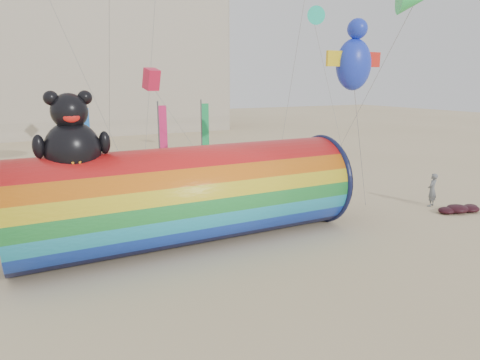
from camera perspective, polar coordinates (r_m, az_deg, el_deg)
name	(u,v)px	position (r m, az deg, el deg)	size (l,w,h in m)	color
ground	(246,247)	(17.43, 0.80, -8.88)	(160.00, 160.00, 0.00)	#CCB58C
windsock_assembly	(190,193)	(17.47, -6.73, -1.69)	(13.67, 4.16, 6.30)	red
kite_handler	(432,190)	(24.80, 24.24, -1.22)	(0.65, 0.43, 1.78)	slate
fabric_bundle	(459,209)	(24.51, 27.21, -3.42)	(2.62, 1.35, 0.41)	#3E0B17
festival_banners	(154,139)	(30.11, -11.36, 5.41)	(9.39, 1.73, 5.20)	#59595E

